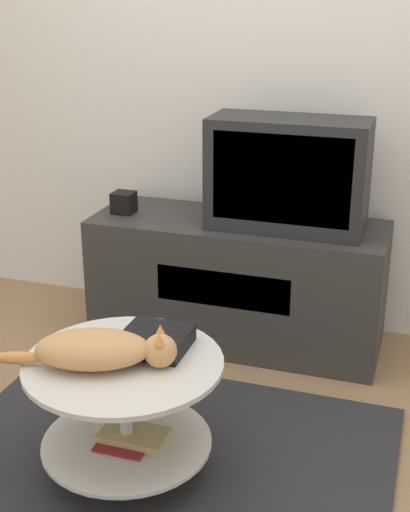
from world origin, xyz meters
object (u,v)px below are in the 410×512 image
(speaker, at_px, (124,203))
(dvd_box, at_px, (155,340))
(tv, at_px, (288,174))
(cat, at_px, (100,349))

(speaker, xyz_separation_m, dvd_box, (0.54, -0.96, -0.16))
(tv, xyz_separation_m, dvd_box, (-0.23, -0.98, -0.35))
(tv, distance_m, dvd_box, 1.07)
(tv, xyz_separation_m, speaker, (-0.77, -0.02, -0.19))
(speaker, xyz_separation_m, cat, (0.42, -1.12, -0.13))
(dvd_box, bearing_deg, speaker, 119.56)
(speaker, height_order, dvd_box, speaker)
(tv, bearing_deg, speaker, -178.43)
(dvd_box, height_order, cat, cat)
(speaker, relative_size, dvd_box, 0.45)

